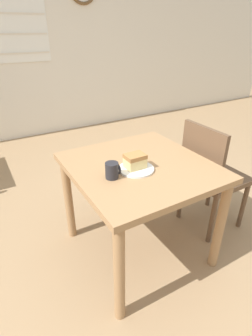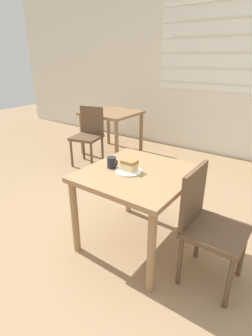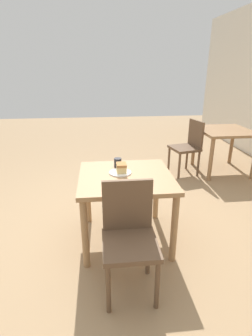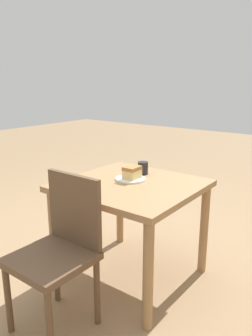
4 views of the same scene
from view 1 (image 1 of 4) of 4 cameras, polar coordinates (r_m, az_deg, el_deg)
ground_plane at (r=1.89m, az=4.77°, el=-22.14°), size 14.00×14.00×0.00m
wall_back at (r=4.06m, az=-22.33°, el=25.77°), size 10.00×0.10×2.80m
dining_table_near at (r=1.68m, az=3.00°, el=-2.45°), size 0.83×0.87×0.70m
chair_near_window at (r=2.07m, az=17.90°, el=-1.24°), size 0.40×0.40×0.87m
plate at (r=1.56m, az=2.23°, el=-0.20°), size 0.21×0.21×0.01m
cake_slice at (r=1.54m, az=1.98°, el=1.56°), size 0.12×0.09×0.08m
coffee_mug at (r=1.46m, az=-2.96°, el=-0.51°), size 0.08×0.08×0.09m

